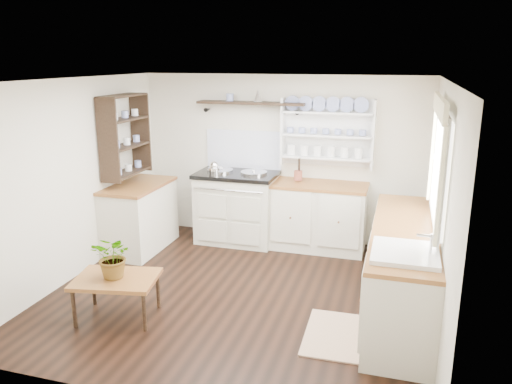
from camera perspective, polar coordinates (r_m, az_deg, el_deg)
floor at (r=5.63m, az=-1.94°, el=-11.42°), size 4.00×3.80×0.01m
wall_back at (r=7.00m, az=2.87°, el=3.85°), size 4.00×0.02×2.30m
wall_right at (r=4.98m, az=20.34°, el=-1.75°), size 0.02×3.80×2.30m
wall_left at (r=6.14m, az=-20.07°, el=1.33°), size 0.02×3.80×2.30m
ceiling at (r=5.04m, az=-2.17°, el=12.65°), size 4.00×3.80×0.01m
window at (r=5.03m, az=20.09°, el=3.29°), size 0.08×1.55×1.22m
aga_cooker at (r=7.00m, az=-2.16°, el=-1.64°), size 1.10×0.76×1.02m
back_cabinets at (r=6.78m, az=7.14°, el=-2.67°), size 1.27×0.63×0.90m
right_cabinets at (r=5.29m, az=16.33°, el=-8.38°), size 0.62×2.43×0.90m
belfast_sink at (r=4.47m, az=16.55°, el=-8.11°), size 0.55×0.60×0.45m
left_cabinets at (r=6.88m, az=-13.14°, el=-2.67°), size 0.62×1.13×0.90m
plate_rack at (r=6.78m, az=8.23°, el=6.81°), size 1.20×0.22×0.90m
high_shelf at (r=6.88m, az=-0.58°, el=10.05°), size 1.50×0.29×0.16m
left_shelving at (r=6.71m, az=-14.75°, el=6.34°), size 0.28×0.80×1.05m
kettle at (r=6.84m, az=-4.75°, el=2.58°), size 0.17×0.17×0.21m
utensil_crock at (r=6.77m, az=4.83°, el=1.89°), size 0.11×0.11×0.13m
center_table at (r=5.17m, az=-15.68°, el=-9.84°), size 0.88×0.70×0.43m
potted_plant at (r=5.07m, az=-15.89°, el=-7.10°), size 0.41×0.36×0.44m
floor_rug at (r=4.91m, az=9.00°, el=-15.81°), size 0.57×0.86×0.02m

